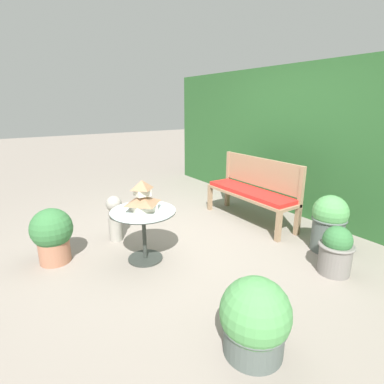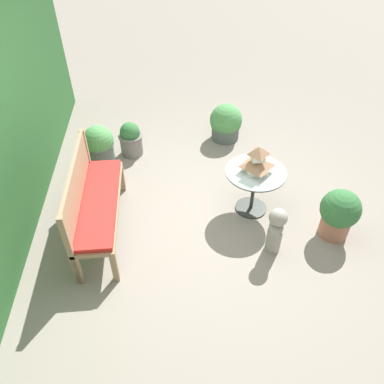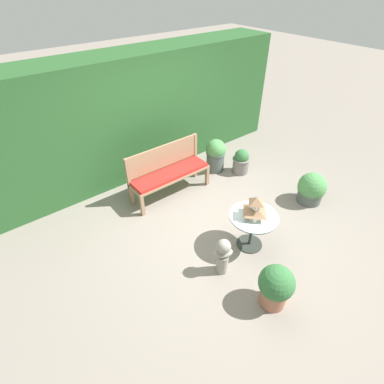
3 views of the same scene
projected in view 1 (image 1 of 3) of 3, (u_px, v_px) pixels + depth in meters
The scene contains 11 objects.
ground at pixel (190, 241), 3.84m from camera, with size 30.00×30.00×0.00m, color gray.
foliage_hedge_back at pixel (315, 140), 4.78m from camera, with size 6.40×0.90×2.27m, color #285628.
garden_bench at pixel (250, 194), 4.39m from camera, with size 1.50×0.43×0.49m.
bench_backrest at pixel (260, 176), 4.43m from camera, with size 1.50×0.06×0.94m.
patio_table at pixel (144, 221), 3.27m from camera, with size 0.71×0.71×0.59m.
pagoda_birdhouse at pixel (142, 198), 3.19m from camera, with size 0.32×0.32×0.34m.
garden_bust at pixel (115, 216), 3.79m from camera, with size 0.31×0.25×0.59m.
potted_plant_table_near at pixel (52, 234), 3.26m from camera, with size 0.44×0.44×0.62m.
potted_plant_path_edge at pixel (336, 251), 3.06m from camera, with size 0.36×0.36×0.51m.
potted_plant_hedge_corner at pixel (255, 319), 2.06m from camera, with size 0.49×0.49×0.57m.
potted_plant_bench_right at pixel (329, 222), 3.51m from camera, with size 0.41×0.41×0.68m.
Camera 1 is at (2.93, -1.91, 1.69)m, focal length 28.00 mm.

